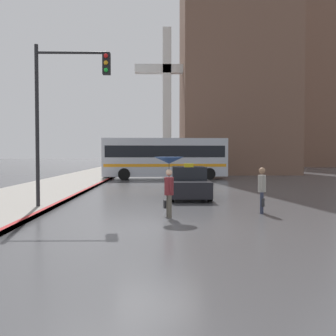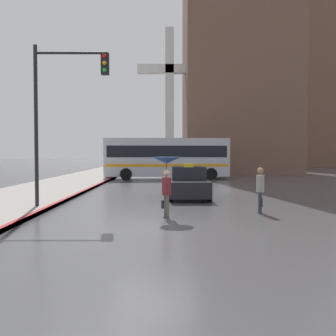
{
  "view_description": "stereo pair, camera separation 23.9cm",
  "coord_description": "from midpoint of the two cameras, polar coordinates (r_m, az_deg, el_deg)",
  "views": [
    {
      "loc": [
        0.08,
        -11.67,
        2.13
      ],
      "look_at": [
        0.42,
        7.94,
        1.4
      ],
      "focal_mm": 42.0,
      "sensor_mm": 36.0,
      "label": 1
    },
    {
      "loc": [
        0.32,
        -11.67,
        2.13
      ],
      "look_at": [
        0.42,
        7.94,
        1.4
      ],
      "focal_mm": 42.0,
      "sensor_mm": 36.0,
      "label": 2
    }
  ],
  "objects": [
    {
      "name": "pedestrian_man",
      "position": [
        14.3,
        13.71,
        -2.8
      ],
      "size": [
        0.34,
        0.58,
        1.63
      ],
      "rotation": [
        0.0,
        0.0,
        -1.85
      ],
      "color": "#2D3347",
      "rests_on": "ground_plane"
    },
    {
      "name": "pedestrian_with_umbrella",
      "position": [
        12.99,
        0.31,
        -0.24
      ],
      "size": [
        0.98,
        0.98,
        2.01
      ],
      "rotation": [
        0.0,
        0.0,
        1.83
      ],
      "color": "#4C473D",
      "rests_on": "ground_plane"
    },
    {
      "name": "monument_cross",
      "position": [
        42.09,
        0.39,
        11.05
      ],
      "size": [
        6.72,
        0.9,
        15.27
      ],
      "color": "white",
      "rests_on": "ground_plane"
    },
    {
      "name": "ground_plane",
      "position": [
        11.86,
        -1.25,
        -8.2
      ],
      "size": [
        300.0,
        300.0,
        0.0
      ],
      "primitive_type": "plane",
      "color": "#424244"
    },
    {
      "name": "traffic_light",
      "position": [
        15.33,
        -14.52,
        9.83
      ],
      "size": [
        2.8,
        0.38,
        6.16
      ],
      "color": "black",
      "rests_on": "ground_plane"
    },
    {
      "name": "building_tower_near",
      "position": [
        46.65,
        10.18,
        20.84
      ],
      "size": [
        11.53,
        11.44,
        34.25
      ],
      "color": "brown",
      "rests_on": "ground_plane"
    },
    {
      "name": "building_tower_far",
      "position": [
        68.69,
        17.85,
        11.12
      ],
      "size": [
        13.83,
        8.95,
        26.0
      ],
      "color": "brown",
      "rests_on": "ground_plane"
    },
    {
      "name": "city_bus",
      "position": [
        32.63,
        -0.03,
        1.67
      ],
      "size": [
        10.3,
        3.15,
        3.37
      ],
      "rotation": [
        0.0,
        0.0,
        -1.51
      ],
      "color": "#B2B7C1",
      "rests_on": "ground_plane"
    },
    {
      "name": "taxi",
      "position": [
        18.75,
        3.36,
        -2.31
      ],
      "size": [
        1.91,
        4.05,
        1.65
      ],
      "rotation": [
        0.0,
        0.0,
        3.14
      ],
      "color": "black",
      "rests_on": "ground_plane"
    }
  ]
}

